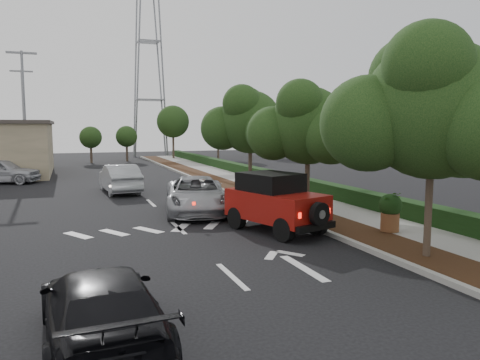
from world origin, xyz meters
TOP-DOWN VIEW (x-y plane):
  - ground at (0.00, 0.00)m, footprint 120.00×120.00m
  - curb at (4.60, 12.00)m, footprint 0.20×70.00m
  - planting_strip at (5.60, 12.00)m, footprint 1.80×70.00m
  - sidewalk at (7.50, 12.00)m, footprint 2.00×70.00m
  - hedge at (8.90, 12.00)m, footprint 0.80×70.00m
  - transmission_tower at (6.00, 48.00)m, footprint 7.00×4.00m
  - street_tree_near at (5.60, -0.50)m, footprint 3.80×3.80m
  - street_tree_mid at (5.60, 6.50)m, footprint 3.20×3.20m
  - street_tree_far at (5.60, 13.00)m, footprint 3.40×3.40m
  - light_pole_a at (-6.50, 26.00)m, footprint 2.00×0.22m
  - light_pole_b at (-7.50, 38.00)m, footprint 2.00×0.22m
  - red_jeep at (3.05, 4.36)m, footprint 2.84×4.24m
  - silver_suv_ahead at (1.44, 8.76)m, footprint 3.63×5.97m
  - black_suv_oncoming at (-3.30, -2.75)m, footprint 2.12×4.73m
  - silver_sedan_oncoming at (-1.02, 16.39)m, footprint 2.05×4.95m
  - parked_suv at (-7.90, 23.35)m, footprint 5.23×3.36m
  - terracotta_planter at (6.60, 2.39)m, footprint 0.78×0.78m

SIDE VIEW (x-z plane):
  - ground at x=0.00m, z-range 0.00..0.00m
  - transmission_tower at x=6.00m, z-range -14.00..14.00m
  - street_tree_near at x=5.60m, z-range -2.96..2.96m
  - street_tree_mid at x=5.60m, z-range -2.66..2.66m
  - street_tree_far at x=5.60m, z-range -2.81..2.81m
  - light_pole_a at x=-6.50m, z-range -4.50..4.50m
  - light_pole_b at x=-7.50m, z-range -4.50..4.50m
  - planting_strip at x=5.60m, z-range 0.00..0.12m
  - sidewalk at x=7.50m, z-range 0.00..0.12m
  - curb at x=4.60m, z-range 0.00..0.15m
  - hedge at x=8.90m, z-range 0.00..0.80m
  - black_suv_oncoming at x=-3.30m, z-range 0.00..1.35m
  - silver_suv_ahead at x=1.44m, z-range 0.00..1.55m
  - silver_sedan_oncoming at x=-1.02m, z-range 0.00..1.59m
  - parked_suv at x=-7.90m, z-range 0.00..1.66m
  - terracotta_planter at x=6.60m, z-range 0.24..1.60m
  - red_jeep at x=3.05m, z-range 0.02..2.10m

